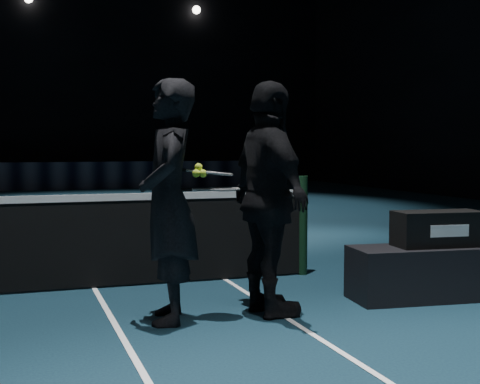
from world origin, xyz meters
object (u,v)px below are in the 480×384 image
object	(u,v)px
tennis_balls	(199,172)
player_a	(169,201)
racket_upper	(216,173)
racket_lower	(223,189)
racket_bag	(438,229)
player_b	(269,199)
player_bench	(437,272)

from	to	relation	value
tennis_balls	player_a	bearing A→B (deg)	175.85
racket_upper	player_a	bearing A→B (deg)	-178.29
racket_lower	racket_upper	xyz separation A→B (m)	(-0.05, 0.04, 0.13)
racket_bag	tennis_balls	xyz separation A→B (m)	(-2.32, -0.01, 0.56)
player_b	tennis_balls	world-z (taller)	player_b
player_a	player_b	world-z (taller)	same
player_b	racket_lower	xyz separation A→B (m)	(-0.40, 0.04, 0.09)
racket_upper	racket_lower	bearing A→B (deg)	-42.66
player_a	racket_lower	world-z (taller)	player_a
player_a	racket_upper	world-z (taller)	player_a
racket_bag	player_a	size ratio (longest dim) A/B	0.42
player_bench	tennis_balls	size ratio (longest dim) A/B	13.74
racket_upper	tennis_balls	size ratio (longest dim) A/B	5.67
player_a	racket_upper	bearing A→B (deg)	101.63
player_bench	racket_bag	distance (m)	0.41
racket_lower	tennis_balls	size ratio (longest dim) A/B	5.67
racket_bag	player_b	world-z (taller)	player_b
player_b	racket_upper	size ratio (longest dim) A/B	2.91
racket_lower	player_b	bearing A→B (deg)	0.00
player_bench	player_b	size ratio (longest dim) A/B	0.83
player_bench	racket_lower	bearing A→B (deg)	-173.34
player_a	racket_lower	size ratio (longest dim) A/B	2.91
player_bench	player_b	bearing A→B (deg)	-171.90
racket_bag	player_a	xyz separation A→B (m)	(-2.57, 0.01, 0.33)
player_bench	racket_upper	size ratio (longest dim) A/B	2.42
player_a	racket_upper	size ratio (longest dim) A/B	2.91
player_bench	tennis_balls	xyz separation A→B (m)	(-2.32, -0.01, 0.98)
player_bench	player_b	world-z (taller)	player_b
player_a	racket_lower	distance (m)	0.46
racket_upper	tennis_balls	bearing A→B (deg)	-170.43
player_bench	tennis_balls	bearing A→B (deg)	-173.99
player_a	racket_upper	xyz separation A→B (m)	(0.40, 0.00, 0.22)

